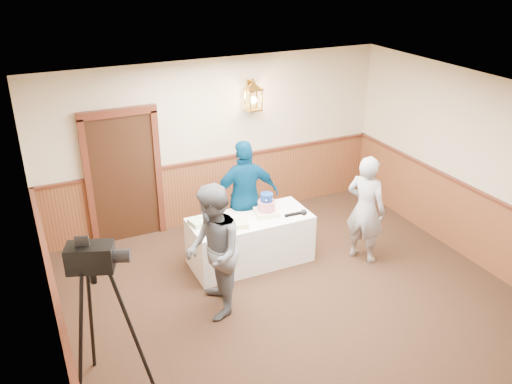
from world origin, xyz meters
The scene contains 10 objects.
ground centered at (0.00, 0.00, 0.00)m, with size 7.00×7.00×0.00m, color black.
room_shell centered at (-0.05, 0.45, 1.52)m, with size 6.02×7.02×2.81m.
display_table centered at (-0.11, 1.90, 0.38)m, with size 1.80×0.80×0.75m, color white.
tiered_cake centered at (0.15, 1.90, 0.88)m, with size 0.37×0.37×0.34m.
sheet_cake_yellow centered at (-0.40, 1.76, 0.79)m, with size 0.34×0.26×0.07m, color #E4E689.
sheet_cake_green centered at (-0.83, 2.03, 0.79)m, with size 0.33×0.26×0.08m, color #AEDB9B.
interviewer centered at (-1.05, 0.98, 0.90)m, with size 1.53×1.01×1.80m.
baker centered at (1.48, 1.26, 0.84)m, with size 0.61×0.40×1.68m, color #97979D.
assistant_p centered at (-0.01, 2.30, 0.90)m, with size 1.06×0.44×1.80m, color navy.
tv_camera_rig centered at (-2.60, 0.15, 0.82)m, with size 0.71×0.67×1.82m.
Camera 1 is at (-3.06, -4.55, 4.42)m, focal length 38.00 mm.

